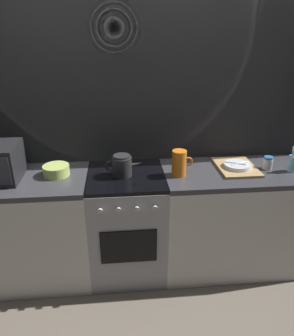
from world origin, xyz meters
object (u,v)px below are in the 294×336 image
object	(u,v)px
kettle	(122,166)
spray_bottle	(293,162)
mixing_bowl	(56,170)
spice_jar	(268,163)
pitcher	(179,163)
dish_pile	(237,166)
stove_unit	(127,224)

from	to	relation	value
kettle	spray_bottle	size ratio (longest dim) A/B	1.40
mixing_bowl	spice_jar	xyz separation A→B (m)	(1.66, -0.04, 0.01)
pitcher	dish_pile	bearing A→B (deg)	9.23
mixing_bowl	kettle	bearing A→B (deg)	-6.14
mixing_bowl	pitcher	bearing A→B (deg)	-5.40
kettle	spice_jar	bearing A→B (deg)	0.79
spray_bottle	kettle	bearing A→B (deg)	178.07
spice_jar	dish_pile	bearing A→B (deg)	173.31
pitcher	stove_unit	bearing A→B (deg)	173.98
stove_unit	spice_jar	xyz separation A→B (m)	(1.13, 0.01, 0.50)
pitcher	spice_jar	size ratio (longest dim) A/B	1.90
dish_pile	mixing_bowl	bearing A→B (deg)	179.61
dish_pile	spice_jar	distance (m)	0.25
spice_jar	mixing_bowl	bearing A→B (deg)	178.69
mixing_bowl	dish_pile	distance (m)	1.42
spray_bottle	spice_jar	bearing A→B (deg)	160.37
dish_pile	spice_jar	size ratio (longest dim) A/B	3.81
spray_bottle	mixing_bowl	bearing A→B (deg)	176.91
dish_pile	spray_bottle	size ratio (longest dim) A/B	1.97
mixing_bowl	spray_bottle	world-z (taller)	spray_bottle
kettle	spice_jar	world-z (taller)	kettle
mixing_bowl	spray_bottle	xyz separation A→B (m)	(1.83, -0.10, 0.04)
kettle	spice_jar	size ratio (longest dim) A/B	2.71
kettle	spray_bottle	xyz separation A→B (m)	(1.33, -0.04, -0.00)
pitcher	spray_bottle	world-z (taller)	spray_bottle
dish_pile	spray_bottle	distance (m)	0.43
kettle	dish_pile	distance (m)	0.92
stove_unit	mixing_bowl	distance (m)	0.72
spice_jar	pitcher	bearing A→B (deg)	-176.04
stove_unit	dish_pile	size ratio (longest dim) A/B	2.25
kettle	mixing_bowl	size ratio (longest dim) A/B	1.42
stove_unit	dish_pile	bearing A→B (deg)	2.30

